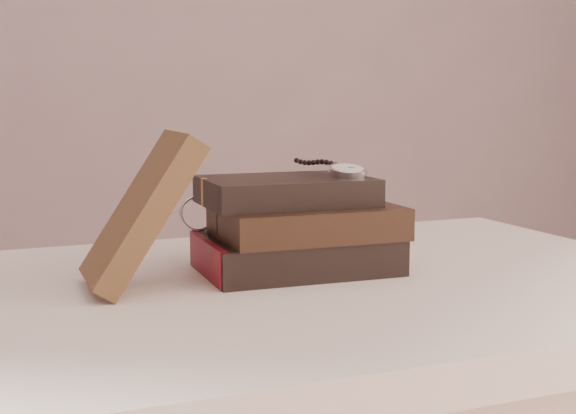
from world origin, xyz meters
name	(u,v)px	position (x,y,z in m)	size (l,w,h in m)	color
table	(260,365)	(0.00, 0.35, 0.66)	(1.00, 0.60, 0.75)	white
book_stack	(297,227)	(0.06, 0.39, 0.80)	(0.23, 0.16, 0.11)	black
journal	(142,211)	(-0.12, 0.37, 0.83)	(0.03, 0.11, 0.18)	#402B18
pocket_watch	(344,170)	(0.12, 0.39, 0.87)	(0.05, 0.15, 0.02)	silver
eyeglasses	(215,213)	(-0.01, 0.47, 0.81)	(0.09, 0.11, 0.04)	silver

